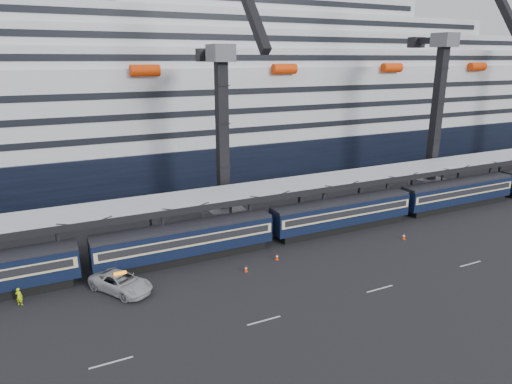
{
  "coord_description": "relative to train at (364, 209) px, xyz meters",
  "views": [
    {
      "loc": [
        -40.94,
        -32.82,
        20.39
      ],
      "look_at": [
        -19.82,
        10.0,
        6.38
      ],
      "focal_mm": 32.0,
      "sensor_mm": 36.0,
      "label": 1
    }
  ],
  "objects": [
    {
      "name": "ground",
      "position": [
        4.65,
        -10.0,
        -2.2
      ],
      "size": [
        260.0,
        260.0,
        0.0
      ],
      "primitive_type": "plane",
      "color": "black",
      "rests_on": "ground"
    },
    {
      "name": "train",
      "position": [
        0.0,
        0.0,
        0.0
      ],
      "size": [
        133.05,
        3.0,
        4.05
      ],
      "color": "black",
      "rests_on": "ground"
    },
    {
      "name": "canopy",
      "position": [
        4.65,
        4.0,
        3.05
      ],
      "size": [
        130.0,
        6.25,
        5.53
      ],
      "color": "#A2A5AA",
      "rests_on": "ground"
    },
    {
      "name": "cruise_ship",
      "position": [
        3.57,
        35.99,
        10.14
      ],
      "size": [
        214.09,
        28.84,
        34.0
      ],
      "color": "black",
      "rests_on": "ground"
    },
    {
      "name": "crane_dark_near",
      "position": [
        -15.35,
        8.59,
        9.73
      ],
      "size": [
        4.5,
        17.75,
        35.08
      ],
      "color": "#52555B",
      "rests_on": "ground"
    },
    {
      "name": "crane_dark_mid",
      "position": [
        19.65,
        7.59,
        11.16
      ],
      "size": [
        4.5,
        18.24,
        39.64
      ],
      "color": "#52555B",
      "rests_on": "ground"
    },
    {
      "name": "pickup_truck",
      "position": [
        -30.76,
        -3.9,
        -1.34
      ],
      "size": [
        5.74,
        6.78,
        1.73
      ],
      "primitive_type": "imported",
      "rotation": [
        0.0,
        0.0,
        0.56
      ],
      "color": "#A2A4A9",
      "rests_on": "ground"
    },
    {
      "name": "worker",
      "position": [
        -39.06,
        -2.5,
        -1.4
      ],
      "size": [
        0.7,
        0.62,
        1.6
      ],
      "primitive_type": "imported",
      "rotation": [
        0.0,
        0.0,
        2.63
      ],
      "color": "#C4E90C",
      "rests_on": "ground"
    },
    {
      "name": "traffic_cone_b",
      "position": [
        -18.92,
        -5.33,
        -1.86
      ],
      "size": [
        0.34,
        0.34,
        0.69
      ],
      "color": "#E93A07",
      "rests_on": "ground"
    },
    {
      "name": "traffic_cone_c",
      "position": [
        -14.8,
        -4.23,
        -1.85
      ],
      "size": [
        0.35,
        0.35,
        0.71
      ],
      "color": "#E93A07",
      "rests_on": "ground"
    },
    {
      "name": "traffic_cone_d",
      "position": [
        1.3,
        -5.84,
        -1.82
      ],
      "size": [
        0.39,
        0.39,
        0.78
      ],
      "color": "#E93A07",
      "rests_on": "ground"
    }
  ]
}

